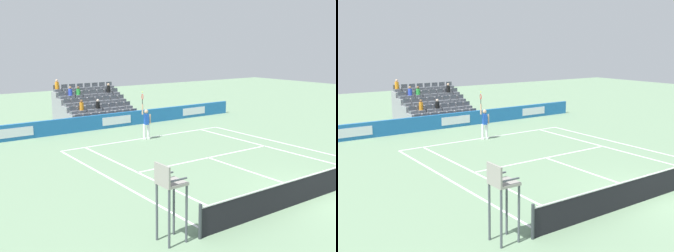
# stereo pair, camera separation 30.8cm
# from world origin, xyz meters

# --- Properties ---
(ground_plane) EXTENTS (80.00, 80.00, 0.00)m
(ground_plane) POSITION_xyz_m (0.00, 0.00, 0.00)
(ground_plane) COLOR gray
(line_baseline) EXTENTS (10.97, 0.10, 0.01)m
(line_baseline) POSITION_xyz_m (0.00, -11.89, 0.00)
(line_baseline) COLOR white
(line_baseline) RESTS_ON ground
(line_service) EXTENTS (8.23, 0.10, 0.01)m
(line_service) POSITION_xyz_m (0.00, -6.40, 0.00)
(line_service) COLOR white
(line_service) RESTS_ON ground
(line_centre_service) EXTENTS (0.10, 6.40, 0.01)m
(line_centre_service) POSITION_xyz_m (0.00, -3.20, 0.00)
(line_centre_service) COLOR white
(line_centre_service) RESTS_ON ground
(line_singles_sideline_left) EXTENTS (0.10, 11.89, 0.01)m
(line_singles_sideline_left) POSITION_xyz_m (4.12, -5.95, 0.00)
(line_singles_sideline_left) COLOR white
(line_singles_sideline_left) RESTS_ON ground
(line_singles_sideline_right) EXTENTS (0.10, 11.89, 0.01)m
(line_singles_sideline_right) POSITION_xyz_m (-4.12, -5.95, 0.00)
(line_singles_sideline_right) COLOR white
(line_singles_sideline_right) RESTS_ON ground
(line_doubles_sideline_left) EXTENTS (0.10, 11.89, 0.01)m
(line_doubles_sideline_left) POSITION_xyz_m (5.49, -5.95, 0.00)
(line_doubles_sideline_left) COLOR white
(line_doubles_sideline_left) RESTS_ON ground
(line_doubles_sideline_right) EXTENTS (0.10, 11.89, 0.01)m
(line_doubles_sideline_right) POSITION_xyz_m (-5.49, -5.95, 0.00)
(line_doubles_sideline_right) COLOR white
(line_doubles_sideline_right) RESTS_ON ground
(line_centre_mark) EXTENTS (0.10, 0.20, 0.01)m
(line_centre_mark) POSITION_xyz_m (0.00, -11.79, 0.00)
(line_centre_mark) COLOR white
(line_centre_mark) RESTS_ON ground
(sponsor_barrier) EXTENTS (20.22, 0.22, 0.97)m
(sponsor_barrier) POSITION_xyz_m (0.00, -15.87, 0.49)
(sponsor_barrier) COLOR #1E66AD
(sponsor_barrier) RESTS_ON ground
(tennis_net) EXTENTS (11.97, 0.10, 1.07)m
(tennis_net) POSITION_xyz_m (0.00, 0.00, 0.49)
(tennis_net) COLOR #33383D
(tennis_net) RESTS_ON ground
(tennis_player) EXTENTS (0.51, 0.42, 2.85)m
(tennis_player) POSITION_xyz_m (0.29, -11.64, 0.99)
(tennis_player) COLOR white
(tennis_player) RESTS_ON ground
(umpire_chair) EXTENTS (0.70, 0.70, 2.34)m
(umpire_chair) POSITION_xyz_m (6.76, -0.37, 1.52)
(umpire_chair) COLOR #474C54
(umpire_chair) RESTS_ON ground
(stadium_stand) EXTENTS (4.96, 4.75, 3.02)m
(stadium_stand) POSITION_xyz_m (0.01, -19.44, 0.82)
(stadium_stand) COLOR gray
(stadium_stand) RESTS_ON ground
(loose_tennis_ball) EXTENTS (0.07, 0.07, 0.07)m
(loose_tennis_ball) POSITION_xyz_m (0.59, -1.23, 0.03)
(loose_tennis_ball) COLOR #D1E533
(loose_tennis_ball) RESTS_ON ground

